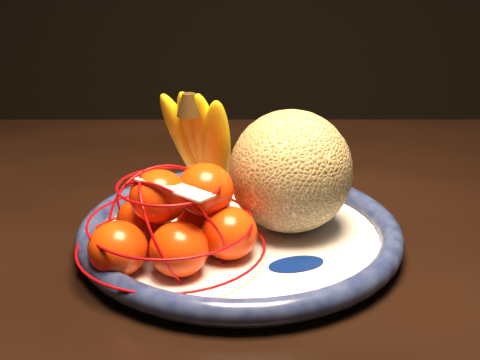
{
  "coord_description": "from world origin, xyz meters",
  "views": [
    {
      "loc": [
        -0.07,
        -0.67,
        1.02
      ],
      "look_at": [
        -0.09,
        -0.03,
        0.77
      ],
      "focal_mm": 50.0,
      "sensor_mm": 36.0,
      "label": 1
    }
  ],
  "objects_px": {
    "cantaloupe": "(291,171)",
    "mandarin_bag": "(176,223)",
    "dining_table": "(357,280)",
    "fruit_bowl": "(240,234)",
    "banana_bunch": "(204,144)"
  },
  "relations": [
    {
      "from": "cantaloupe",
      "to": "mandarin_bag",
      "type": "distance_m",
      "value": 0.13
    },
    {
      "from": "dining_table",
      "to": "fruit_bowl",
      "type": "bearing_deg",
      "value": -158.07
    },
    {
      "from": "fruit_bowl",
      "to": "mandarin_bag",
      "type": "distance_m",
      "value": 0.09
    },
    {
      "from": "fruit_bowl",
      "to": "mandarin_bag",
      "type": "relative_size",
      "value": 1.57
    },
    {
      "from": "dining_table",
      "to": "mandarin_bag",
      "type": "bearing_deg",
      "value": -152.56
    },
    {
      "from": "dining_table",
      "to": "banana_bunch",
      "type": "bearing_deg",
      "value": 177.65
    },
    {
      "from": "dining_table",
      "to": "cantaloupe",
      "type": "height_order",
      "value": "cantaloupe"
    },
    {
      "from": "dining_table",
      "to": "mandarin_bag",
      "type": "relative_size",
      "value": 6.56
    },
    {
      "from": "fruit_bowl",
      "to": "dining_table",
      "type": "bearing_deg",
      "value": 23.74
    },
    {
      "from": "dining_table",
      "to": "cantaloupe",
      "type": "relative_size",
      "value": 11.01
    },
    {
      "from": "dining_table",
      "to": "mandarin_bag",
      "type": "xyz_separation_m",
      "value": [
        -0.2,
        -0.11,
        0.12
      ]
    },
    {
      "from": "cantaloupe",
      "to": "banana_bunch",
      "type": "xyz_separation_m",
      "value": [
        -0.09,
        0.04,
        0.01
      ]
    },
    {
      "from": "fruit_bowl",
      "to": "cantaloupe",
      "type": "xyz_separation_m",
      "value": [
        0.05,
        0.02,
        0.06
      ]
    },
    {
      "from": "banana_bunch",
      "to": "mandarin_bag",
      "type": "relative_size",
      "value": 0.71
    },
    {
      "from": "fruit_bowl",
      "to": "banana_bunch",
      "type": "xyz_separation_m",
      "value": [
        -0.04,
        0.06,
        0.08
      ]
    }
  ]
}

